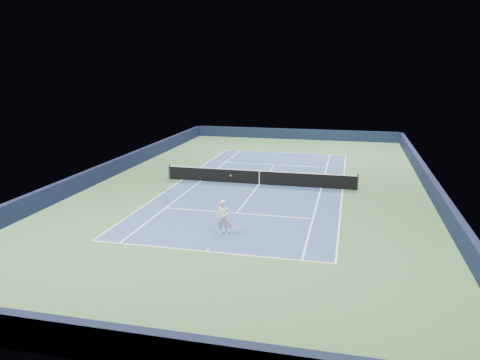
# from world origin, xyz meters

# --- Properties ---
(ground) EXTENTS (40.00, 40.00, 0.00)m
(ground) POSITION_xyz_m (0.00, 0.00, 0.00)
(ground) COLOR #32562F
(ground) RESTS_ON ground
(wall_far) EXTENTS (22.00, 0.35, 1.10)m
(wall_far) POSITION_xyz_m (0.00, 19.82, 0.55)
(wall_far) COLOR black
(wall_far) RESTS_ON ground
(wall_near) EXTENTS (22.00, 0.35, 1.10)m
(wall_near) POSITION_xyz_m (0.00, -19.82, 0.55)
(wall_near) COLOR black
(wall_near) RESTS_ON ground
(wall_right) EXTENTS (0.35, 40.00, 1.10)m
(wall_right) POSITION_xyz_m (10.82, 0.00, 0.55)
(wall_right) COLOR black
(wall_right) RESTS_ON ground
(wall_left) EXTENTS (0.35, 40.00, 1.10)m
(wall_left) POSITION_xyz_m (-10.82, 0.00, 0.55)
(wall_left) COLOR black
(wall_left) RESTS_ON ground
(court_surface) EXTENTS (10.97, 23.77, 0.01)m
(court_surface) POSITION_xyz_m (0.00, 0.00, 0.00)
(court_surface) COLOR navy
(court_surface) RESTS_ON ground
(baseline_far) EXTENTS (10.97, 0.08, 0.00)m
(baseline_far) POSITION_xyz_m (0.00, 11.88, 0.01)
(baseline_far) COLOR white
(baseline_far) RESTS_ON ground
(baseline_near) EXTENTS (10.97, 0.08, 0.00)m
(baseline_near) POSITION_xyz_m (0.00, -11.88, 0.01)
(baseline_near) COLOR white
(baseline_near) RESTS_ON ground
(sideline_doubles_right) EXTENTS (0.08, 23.77, 0.00)m
(sideline_doubles_right) POSITION_xyz_m (5.49, 0.00, 0.01)
(sideline_doubles_right) COLOR white
(sideline_doubles_right) RESTS_ON ground
(sideline_doubles_left) EXTENTS (0.08, 23.77, 0.00)m
(sideline_doubles_left) POSITION_xyz_m (-5.49, 0.00, 0.01)
(sideline_doubles_left) COLOR white
(sideline_doubles_left) RESTS_ON ground
(sideline_singles_right) EXTENTS (0.08, 23.77, 0.00)m
(sideline_singles_right) POSITION_xyz_m (4.12, 0.00, 0.01)
(sideline_singles_right) COLOR white
(sideline_singles_right) RESTS_ON ground
(sideline_singles_left) EXTENTS (0.08, 23.77, 0.00)m
(sideline_singles_left) POSITION_xyz_m (-4.12, 0.00, 0.01)
(sideline_singles_left) COLOR white
(sideline_singles_left) RESTS_ON ground
(service_line_far) EXTENTS (8.23, 0.08, 0.00)m
(service_line_far) POSITION_xyz_m (0.00, 6.40, 0.01)
(service_line_far) COLOR white
(service_line_far) RESTS_ON ground
(service_line_near) EXTENTS (8.23, 0.08, 0.00)m
(service_line_near) POSITION_xyz_m (0.00, -6.40, 0.01)
(service_line_near) COLOR white
(service_line_near) RESTS_ON ground
(center_service_line) EXTENTS (0.08, 12.80, 0.00)m
(center_service_line) POSITION_xyz_m (0.00, 0.00, 0.01)
(center_service_line) COLOR white
(center_service_line) RESTS_ON ground
(center_mark_far) EXTENTS (0.08, 0.30, 0.00)m
(center_mark_far) POSITION_xyz_m (0.00, 11.73, 0.01)
(center_mark_far) COLOR white
(center_mark_far) RESTS_ON ground
(center_mark_near) EXTENTS (0.08, 0.30, 0.00)m
(center_mark_near) POSITION_xyz_m (0.00, -11.73, 0.01)
(center_mark_near) COLOR white
(center_mark_near) RESTS_ON ground
(tennis_net) EXTENTS (12.90, 0.10, 1.07)m
(tennis_net) POSITION_xyz_m (0.00, 0.00, 0.50)
(tennis_net) COLOR black
(tennis_net) RESTS_ON ground
(sponsor_cube) EXTENTS (0.57, 0.46, 0.82)m
(sponsor_cube) POSITION_xyz_m (-6.40, 0.56, 0.41)
(sponsor_cube) COLOR blue
(sponsor_cube) RESTS_ON ground
(tennis_player) EXTENTS (0.80, 1.28, 2.66)m
(tennis_player) POSITION_xyz_m (0.14, -9.62, 0.83)
(tennis_player) COLOR silver
(tennis_player) RESTS_ON ground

